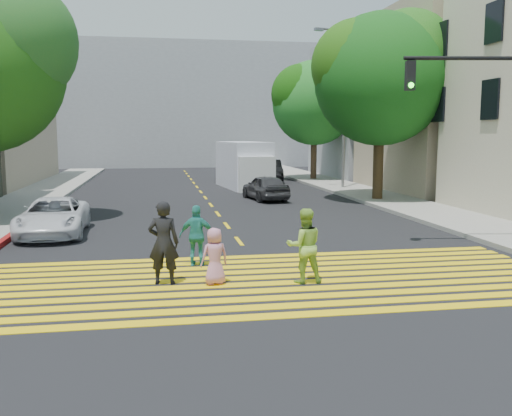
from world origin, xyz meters
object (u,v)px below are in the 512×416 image
object	(u,v)px
tree_right_far	(315,98)
white_van	(245,166)
pedestrian_man	(164,243)
pedestrian_woman	(304,246)
traffic_signal	(500,118)
dark_car_parked	(269,171)
pedestrian_extra	(197,236)
dark_car_near	(265,187)
silver_car	(238,171)
tree_right_near	(382,72)
pedestrian_child	(215,256)
white_sedan	(53,217)

from	to	relation	value
tree_right_far	white_van	bearing A→B (deg)	-140.60
pedestrian_man	pedestrian_woman	bearing A→B (deg)	-178.01
traffic_signal	dark_car_parked	bearing A→B (deg)	103.53
pedestrian_man	traffic_signal	distance (m)	9.97
tree_right_far	pedestrian_extra	world-z (taller)	tree_right_far
tree_right_far	pedestrian_extra	distance (m)	26.78
dark_car_near	dark_car_parked	distance (m)	11.19
silver_car	white_van	size ratio (longest dim) A/B	0.79
tree_right_near	pedestrian_man	xyz separation A→B (m)	(-10.38, -13.54, -5.17)
dark_car_parked	pedestrian_man	bearing A→B (deg)	-99.50
tree_right_near	pedestrian_extra	size ratio (longest dim) A/B	5.98
pedestrian_woman	silver_car	world-z (taller)	pedestrian_woman
tree_right_near	dark_car_near	distance (m)	7.74
pedestrian_child	silver_car	size ratio (longest dim) A/B	0.26
traffic_signal	white_van	bearing A→B (deg)	111.65
pedestrian_man	dark_car_near	world-z (taller)	pedestrian_man
pedestrian_man	white_sedan	xyz separation A→B (m)	(-3.40, 6.66, -0.31)
white_sedan	dark_car_near	distance (m)	11.99
pedestrian_child	pedestrian_extra	world-z (taller)	pedestrian_extra
silver_car	white_van	xyz separation A→B (m)	(-0.34, -5.43, 0.62)
silver_car	pedestrian_extra	bearing A→B (deg)	70.00
pedestrian_man	pedestrian_extra	size ratio (longest dim) A/B	1.21
tree_right_near	traffic_signal	distance (m)	11.50
pedestrian_child	white_sedan	size ratio (longest dim) A/B	0.29
pedestrian_man	silver_car	bearing A→B (deg)	-91.59
pedestrian_extra	traffic_signal	world-z (taller)	traffic_signal
traffic_signal	pedestrian_woman	bearing A→B (deg)	-147.00
tree_right_far	pedestrian_child	xyz separation A→B (m)	(-9.61, -26.25, -5.01)
tree_right_near	pedestrian_child	xyz separation A→B (m)	(-9.31, -13.78, -5.46)
pedestrian_extra	tree_right_near	bearing A→B (deg)	-115.34
silver_car	traffic_signal	world-z (taller)	traffic_signal
silver_car	dark_car_near	bearing A→B (deg)	78.81
silver_car	white_van	bearing A→B (deg)	76.71
dark_car_near	white_van	xyz separation A→B (m)	(-0.03, 6.32, 0.68)
white_sedan	pedestrian_woman	bearing A→B (deg)	-49.17
white_van	traffic_signal	bearing A→B (deg)	-83.93
tree_right_far	pedestrian_woman	world-z (taller)	tree_right_far
white_van	pedestrian_child	bearing A→B (deg)	-106.88
pedestrian_extra	white_van	size ratio (longest dim) A/B	0.25
silver_car	dark_car_parked	world-z (taller)	dark_car_parked
tree_right_far	dark_car_near	size ratio (longest dim) A/B	2.28
tree_right_far	dark_car_parked	distance (m)	5.84
dark_car_parked	silver_car	bearing A→B (deg)	165.22
silver_car	dark_car_parked	distance (m)	2.23
pedestrian_woman	silver_car	distance (m)	27.36
pedestrian_child	white_van	size ratio (longest dim) A/B	0.21
white_sedan	dark_car_parked	bearing A→B (deg)	59.25
pedestrian_child	dark_car_parked	bearing A→B (deg)	-119.71
silver_car	white_van	world-z (taller)	white_van
dark_car_near	tree_right_far	bearing A→B (deg)	-125.88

